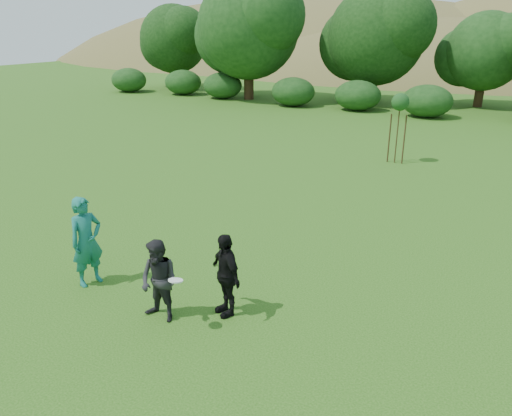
{
  "coord_description": "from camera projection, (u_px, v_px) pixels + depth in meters",
  "views": [
    {
      "loc": [
        5.36,
        -7.38,
        5.4
      ],
      "look_at": [
        0.0,
        3.0,
        1.1
      ],
      "focal_mm": 35.0,
      "sensor_mm": 36.0,
      "label": 1
    }
  ],
  "objects": [
    {
      "name": "player_teal",
      "position": [
        87.0,
        241.0,
        10.77
      ],
      "size": [
        0.65,
        0.83,
        2.01
      ],
      "primitive_type": "imported",
      "rotation": [
        0.0,
        0.0,
        1.31
      ],
      "color": "#186C5F",
      "rests_on": "ground"
    },
    {
      "name": "tree_row",
      "position": [
        490.0,
        34.0,
        31.18
      ],
      "size": [
        53.92,
        10.38,
        9.62
      ],
      "color": "#3A2616",
      "rests_on": "ground"
    },
    {
      "name": "hillside",
      "position": [
        461.0,
        153.0,
        71.79
      ],
      "size": [
        150.0,
        72.0,
        52.0
      ],
      "color": "olive",
      "rests_on": "ground"
    },
    {
      "name": "ground",
      "position": [
        190.0,
        302.0,
        10.33
      ],
      "size": [
        120.0,
        120.0,
        0.0
      ],
      "primitive_type": "plane",
      "color": "#19470C",
      "rests_on": "ground"
    },
    {
      "name": "sapling",
      "position": [
        400.0,
        104.0,
        19.95
      ],
      "size": [
        0.7,
        0.7,
        2.85
      ],
      "color": "#3D2A17",
      "rests_on": "ground"
    },
    {
      "name": "frisbee",
      "position": [
        176.0,
        280.0,
        8.99
      ],
      "size": [
        0.27,
        0.27,
        0.08
      ],
      "color": "white",
      "rests_on": "ground"
    },
    {
      "name": "player_black",
      "position": [
        226.0,
        275.0,
        9.66
      ],
      "size": [
        1.06,
        0.89,
        1.7
      ],
      "primitive_type": "imported",
      "rotation": [
        0.0,
        0.0,
        -0.57
      ],
      "color": "black",
      "rests_on": "ground"
    },
    {
      "name": "player_grey",
      "position": [
        159.0,
        281.0,
        9.47
      ],
      "size": [
        0.85,
        0.68,
        1.65
      ],
      "primitive_type": "imported",
      "rotation": [
        0.0,
        0.0,
        -0.08
      ],
      "color": "#252527",
      "rests_on": "ground"
    }
  ]
}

